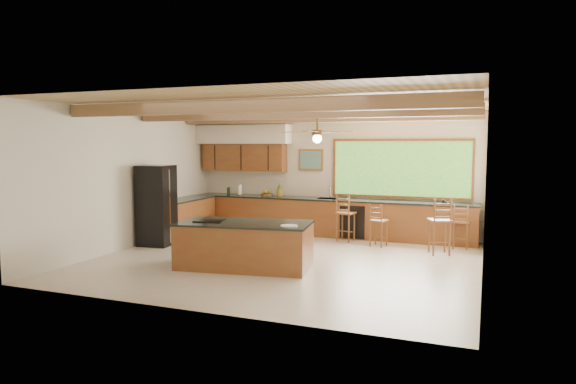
% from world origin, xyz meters
% --- Properties ---
extents(ground, '(7.20, 7.20, 0.00)m').
position_xyz_m(ground, '(0.00, 0.00, 0.00)').
color(ground, beige).
rests_on(ground, ground).
extents(room_shell, '(7.27, 6.54, 3.02)m').
position_xyz_m(room_shell, '(-0.17, 0.65, 2.21)').
color(room_shell, beige).
rests_on(room_shell, ground).
extents(counter_run, '(7.12, 3.10, 1.26)m').
position_xyz_m(counter_run, '(-0.82, 2.52, 0.46)').
color(counter_run, brown).
rests_on(counter_run, ground).
extents(island, '(2.55, 1.47, 0.86)m').
position_xyz_m(island, '(-0.47, -0.78, 0.42)').
color(island, brown).
rests_on(island, ground).
extents(refrigerator, '(0.76, 0.74, 1.78)m').
position_xyz_m(refrigerator, '(-3.22, 0.40, 0.89)').
color(refrigerator, black).
rests_on(refrigerator, ground).
extents(bar_stool_a, '(0.45, 0.45, 1.09)m').
position_xyz_m(bar_stool_a, '(0.59, 2.32, 0.65)').
color(bar_stool_a, brown).
rests_on(bar_stool_a, ground).
extents(bar_stool_b, '(0.41, 0.41, 0.95)m').
position_xyz_m(bar_stool_b, '(1.43, 2.00, 0.56)').
color(bar_stool_b, brown).
rests_on(bar_stool_b, ground).
extents(bar_stool_c, '(0.35, 0.35, 0.97)m').
position_xyz_m(bar_stool_c, '(3.13, 2.40, 0.57)').
color(bar_stool_c, brown).
rests_on(bar_stool_c, ground).
extents(bar_stool_d, '(0.54, 0.54, 1.16)m').
position_xyz_m(bar_stool_d, '(2.76, 1.62, 0.69)').
color(bar_stool_d, brown).
rests_on(bar_stool_d, ground).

